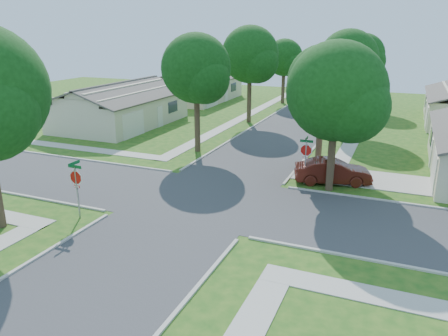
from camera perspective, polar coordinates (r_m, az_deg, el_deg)
name	(u,v)px	position (r m, az deg, el deg)	size (l,w,h in m)	color
ground	(203,199)	(24.69, -2.75, -4.07)	(100.00, 100.00, 0.00)	#1B4E15
road_ns	(203,199)	(24.69, -2.75, -4.06)	(7.00, 100.00, 0.02)	#333335
sidewalk_ne	(363,121)	(47.73, 17.70, 5.86)	(1.20, 40.00, 0.04)	#9E9B91
sidewalk_nw	(252,113)	(50.19, 3.65, 7.21)	(1.20, 40.00, 0.04)	#9E9B91
driveway	(362,178)	(29.32, 17.55, -1.28)	(8.80, 3.60, 0.05)	#9E9B91
stop_sign_sw	(76,180)	(22.79, -18.76, -1.48)	(1.05, 0.80, 2.98)	gray
stop_sign_ne	(306,152)	(26.88, 10.65, 2.04)	(1.05, 0.80, 2.98)	gray
tree_e_near	(324,84)	(30.34, 12.92, 10.64)	(4.97, 4.80, 8.28)	#38281C
tree_e_mid	(349,62)	(42.11, 15.97, 13.12)	(5.59, 5.40, 9.21)	#38281C
tree_e_far	(363,57)	(55.03, 17.71, 13.62)	(5.17, 5.00, 8.72)	#38281C
tree_w_near	(197,72)	(33.20, -3.55, 12.44)	(5.38, 5.20, 8.97)	#38281C
tree_w_mid	(250,57)	(44.23, 3.48, 14.25)	(5.80, 5.60, 9.56)	#38281C
tree_w_far	(285,59)	(56.71, 7.92, 13.89)	(4.76, 4.60, 8.04)	#38281C
tree_ne_corner	(337,96)	(25.39, 14.57, 9.10)	(5.80, 5.60, 8.66)	#38281C
house_nw_near	(121,110)	(44.74, -13.27, 7.43)	(8.42, 13.60, 4.23)	beige
house_nw_far	(197,89)	(59.19, -3.60, 10.29)	(8.42, 13.60, 4.23)	beige
car_driveway	(333,171)	(27.74, 14.00, -0.44)	(1.61, 4.61, 1.52)	#501910
car_curb_east	(330,117)	(45.03, 13.73, 6.46)	(1.76, 4.37, 1.49)	black
car_curb_west	(303,93)	(61.64, 10.26, 9.56)	(1.91, 4.71, 1.37)	black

